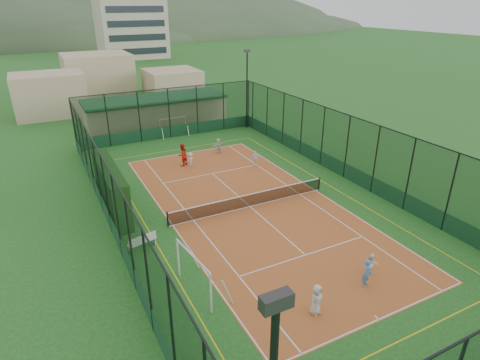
% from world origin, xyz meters
% --- Properties ---
extents(ground, '(300.00, 300.00, 0.00)m').
position_xyz_m(ground, '(0.00, 0.00, 0.00)').
color(ground, '#24501B').
rests_on(ground, ground).
extents(court_slab, '(11.17, 23.97, 0.01)m').
position_xyz_m(court_slab, '(0.00, 0.00, 0.01)').
color(court_slab, '#A34F24').
rests_on(court_slab, ground).
extents(tennis_net, '(11.67, 0.12, 1.06)m').
position_xyz_m(tennis_net, '(0.00, 0.00, 0.53)').
color(tennis_net, black).
rests_on(tennis_net, ground).
extents(perimeter_fence, '(18.12, 34.12, 5.00)m').
position_xyz_m(perimeter_fence, '(0.00, 0.00, 2.50)').
color(perimeter_fence, black).
rests_on(perimeter_fence, ground).
extents(floodlight_ne, '(0.60, 0.26, 8.25)m').
position_xyz_m(floodlight_ne, '(8.60, 16.60, 4.12)').
color(floodlight_ne, black).
rests_on(floodlight_ne, ground).
extents(clubhouse, '(15.20, 7.20, 3.15)m').
position_xyz_m(clubhouse, '(0.00, 22.00, 1.57)').
color(clubhouse, tan).
rests_on(clubhouse, ground).
extents(distant_hills, '(200.00, 60.00, 24.00)m').
position_xyz_m(distant_hills, '(0.00, 150.00, 0.00)').
color(distant_hills, '#384C33').
rests_on(distant_hills, ground).
extents(hedge_left, '(1.06, 7.07, 3.09)m').
position_xyz_m(hedge_left, '(-8.30, 3.80, 1.55)').
color(hedge_left, black).
rests_on(hedge_left, ground).
extents(white_bench, '(1.75, 0.85, 0.95)m').
position_xyz_m(white_bench, '(-7.80, -1.61, 0.47)').
color(white_bench, white).
rests_on(white_bench, ground).
extents(futsal_goal_near, '(3.43, 1.36, 2.15)m').
position_xyz_m(futsal_goal_near, '(-6.58, -6.50, 1.08)').
color(futsal_goal_near, white).
rests_on(futsal_goal_near, ground).
extents(futsal_goal_far, '(2.81, 0.84, 1.81)m').
position_xyz_m(futsal_goal_far, '(0.47, 17.58, 0.90)').
color(futsal_goal_far, white).
rests_on(futsal_goal_far, ground).
extents(child_near_left, '(0.86, 0.71, 1.51)m').
position_xyz_m(child_near_left, '(-2.26, -10.27, 0.77)').
color(child_near_left, silver).
rests_on(child_near_left, court_slab).
extents(child_near_mid, '(0.66, 0.59, 1.52)m').
position_xyz_m(child_near_mid, '(1.08, -9.86, 0.77)').
color(child_near_mid, '#4887CE').
rests_on(child_near_mid, court_slab).
extents(child_near_right, '(0.76, 0.71, 1.24)m').
position_xyz_m(child_near_right, '(1.92, -9.33, 0.63)').
color(child_near_right, white).
rests_on(child_near_right, court_slab).
extents(child_far_left, '(0.81, 0.52, 1.18)m').
position_xyz_m(child_far_left, '(-0.98, 8.72, 0.60)').
color(child_far_left, silver).
rests_on(child_far_left, court_slab).
extents(child_far_right, '(0.82, 0.55, 1.30)m').
position_xyz_m(child_far_right, '(3.92, 6.33, 0.66)').
color(child_far_right, white).
rests_on(child_far_right, court_slab).
extents(child_far_back, '(1.35, 0.66, 1.39)m').
position_xyz_m(child_far_back, '(2.44, 10.54, 0.71)').
color(child_far_back, silver).
rests_on(child_far_back, court_slab).
extents(coach, '(1.17, 1.10, 1.91)m').
position_xyz_m(coach, '(-1.52, 9.17, 0.96)').
color(coach, red).
rests_on(coach, court_slab).
extents(tennis_balls, '(5.18, 1.20, 0.07)m').
position_xyz_m(tennis_balls, '(0.06, 1.79, 0.04)').
color(tennis_balls, '#CCE033').
rests_on(tennis_balls, court_slab).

